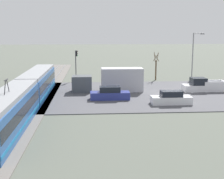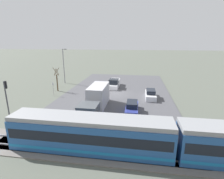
# 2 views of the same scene
# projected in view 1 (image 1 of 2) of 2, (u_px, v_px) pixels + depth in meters

# --- Properties ---
(ground_plane) EXTENTS (320.00, 320.00, 0.00)m
(ground_plane) POSITION_uv_depth(u_px,v_px,m) (171.00, 94.00, 41.95)
(ground_plane) COLOR #565B51
(road_surface) EXTENTS (19.79, 38.20, 0.08)m
(road_surface) POSITION_uv_depth(u_px,v_px,m) (171.00, 93.00, 41.94)
(road_surface) COLOR #4C4C51
(road_surface) RESTS_ON ground
(rail_bed) EXTENTS (74.98, 4.40, 0.22)m
(rail_bed) POSITION_uv_depth(u_px,v_px,m) (38.00, 95.00, 40.73)
(rail_bed) COLOR slate
(rail_bed) RESTS_ON ground
(light_rail_tram) EXTENTS (29.87, 2.75, 4.34)m
(light_rail_tram) POSITION_uv_depth(u_px,v_px,m) (26.00, 94.00, 33.28)
(light_rail_tram) COLOR #235193
(light_rail_tram) RESTS_ON ground
(box_truck) EXTENTS (2.45, 9.72, 3.20)m
(box_truck) POSITION_uv_depth(u_px,v_px,m) (112.00, 81.00, 43.13)
(box_truck) COLOR #4C5156
(box_truck) RESTS_ON ground
(pickup_truck) EXTENTS (2.06, 5.80, 1.87)m
(pickup_truck) POSITION_uv_depth(u_px,v_px,m) (203.00, 86.00, 43.31)
(pickup_truck) COLOR silver
(pickup_truck) RESTS_ON ground
(sedan_car_0) EXTENTS (1.71, 4.80, 1.58)m
(sedan_car_0) POSITION_uv_depth(u_px,v_px,m) (110.00, 94.00, 38.09)
(sedan_car_0) COLOR navy
(sedan_car_0) RESTS_ON ground
(sedan_car_1) EXTENTS (1.73, 4.58, 1.53)m
(sedan_car_1) POSITION_uv_depth(u_px,v_px,m) (171.00, 98.00, 35.66)
(sedan_car_1) COLOR silver
(sedan_car_1) RESTS_ON ground
(traffic_light_pole) EXTENTS (0.28, 0.47, 5.11)m
(traffic_light_pole) POSITION_uv_depth(u_px,v_px,m) (76.00, 61.00, 52.29)
(traffic_light_pole) COLOR #47474C
(traffic_light_pole) RESTS_ON ground
(street_tree) EXTENTS (1.13, 0.94, 4.76)m
(street_tree) POSITION_uv_depth(u_px,v_px,m) (156.00, 67.00, 53.43)
(street_tree) COLOR brown
(street_tree) RESTS_ON ground
(street_lamp_near_crossing) EXTENTS (0.36, 1.95, 8.00)m
(street_lamp_near_crossing) POSITION_uv_depth(u_px,v_px,m) (194.00, 52.00, 54.86)
(street_lamp_near_crossing) COLOR gray
(street_lamp_near_crossing) RESTS_ON ground
(no_parking_sign) EXTENTS (0.32, 0.08, 2.52)m
(no_parking_sign) POSITION_uv_depth(u_px,v_px,m) (138.00, 72.00, 52.63)
(no_parking_sign) COLOR gray
(no_parking_sign) RESTS_ON ground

